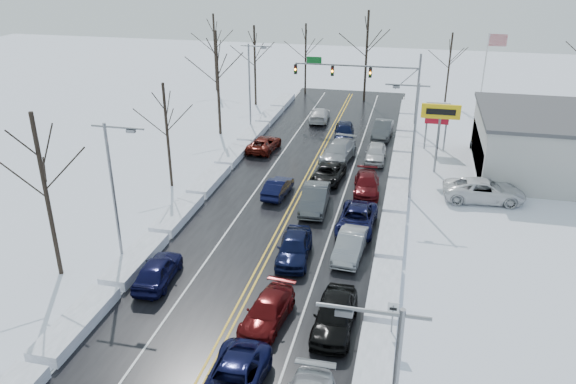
% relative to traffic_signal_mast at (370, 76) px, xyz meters
% --- Properties ---
extents(ground, '(160.00, 160.00, 0.00)m').
position_rel_traffic_signal_mast_xyz_m(ground, '(-3.45, -27.99, -5.48)').
color(ground, silver).
rests_on(ground, ground).
extents(road_surface, '(14.00, 84.00, 0.01)m').
position_rel_traffic_signal_mast_xyz_m(road_surface, '(-3.45, -25.99, -5.47)').
color(road_surface, black).
rests_on(road_surface, ground).
extents(snow_bank_left, '(1.71, 72.00, 0.65)m').
position_rel_traffic_signal_mast_xyz_m(snow_bank_left, '(-11.05, -25.99, -5.48)').
color(snow_bank_left, white).
rests_on(snow_bank_left, ground).
extents(snow_bank_right, '(1.71, 72.00, 0.65)m').
position_rel_traffic_signal_mast_xyz_m(snow_bank_right, '(4.15, -25.99, -5.48)').
color(snow_bank_right, white).
rests_on(snow_bank_right, ground).
extents(traffic_signal_mast, '(13.28, 0.39, 8.00)m').
position_rel_traffic_signal_mast_xyz_m(traffic_signal_mast, '(0.00, 0.00, 0.00)').
color(traffic_signal_mast, slate).
rests_on(traffic_signal_mast, ground).
extents(tires_plus_sign, '(3.20, 0.34, 6.00)m').
position_rel_traffic_signal_mast_xyz_m(tires_plus_sign, '(7.05, -12.00, -0.49)').
color(tires_plus_sign, slate).
rests_on(tires_plus_sign, ground).
extents(used_vehicles_sign, '(2.20, 0.22, 4.65)m').
position_rel_traffic_signal_mast_xyz_m(used_vehicles_sign, '(7.05, -5.99, -2.16)').
color(used_vehicles_sign, slate).
rests_on(used_vehicles_sign, ground).
extents(speed_limit_sign, '(0.55, 0.09, 2.35)m').
position_rel_traffic_signal_mast_xyz_m(speed_limit_sign, '(4.75, -35.99, -3.84)').
color(speed_limit_sign, slate).
rests_on(speed_limit_sign, ground).
extents(flagpole, '(1.87, 1.20, 10.00)m').
position_rel_traffic_signal_mast_xyz_m(flagpole, '(11.72, 2.01, 0.45)').
color(flagpole, silver).
rests_on(flagpole, ground).
extents(streetlight_ne, '(3.20, 0.25, 9.00)m').
position_rel_traffic_signal_mast_xyz_m(streetlight_ne, '(4.85, -17.99, -0.17)').
color(streetlight_ne, slate).
rests_on(streetlight_ne, ground).
extents(streetlight_sw, '(3.20, 0.25, 9.00)m').
position_rel_traffic_signal_mast_xyz_m(streetlight_sw, '(-11.74, -31.99, -0.17)').
color(streetlight_sw, slate).
rests_on(streetlight_sw, ground).
extents(streetlight_nw, '(3.20, 0.25, 9.00)m').
position_rel_traffic_signal_mast_xyz_m(streetlight_nw, '(-11.74, -3.99, -0.17)').
color(streetlight_nw, slate).
rests_on(streetlight_nw, ground).
extents(tree_left_b, '(4.00, 4.00, 10.00)m').
position_rel_traffic_signal_mast_xyz_m(tree_left_b, '(-14.95, -33.99, 1.51)').
color(tree_left_b, '#2D231C').
rests_on(tree_left_b, ground).
extents(tree_left_c, '(3.40, 3.40, 8.50)m').
position_rel_traffic_signal_mast_xyz_m(tree_left_c, '(-13.95, -19.99, 0.46)').
color(tree_left_c, '#2D231C').
rests_on(tree_left_c, ground).
extents(tree_left_d, '(4.20, 4.20, 10.50)m').
position_rel_traffic_signal_mast_xyz_m(tree_left_d, '(-14.65, -5.99, 1.86)').
color(tree_left_d, '#2D231C').
rests_on(tree_left_d, ground).
extents(tree_left_e, '(3.80, 3.80, 9.50)m').
position_rel_traffic_signal_mast_xyz_m(tree_left_e, '(-14.25, 6.01, 1.16)').
color(tree_left_e, '#2D231C').
rests_on(tree_left_e, ground).
extents(tree_far_a, '(4.00, 4.00, 10.00)m').
position_rel_traffic_signal_mast_xyz_m(tree_far_a, '(-21.45, 12.01, 1.51)').
color(tree_far_a, '#2D231C').
rests_on(tree_far_a, ground).
extents(tree_far_b, '(3.60, 3.60, 9.00)m').
position_rel_traffic_signal_mast_xyz_m(tree_far_b, '(-9.45, 13.01, 0.81)').
color(tree_far_b, '#2D231C').
rests_on(tree_far_b, ground).
extents(tree_far_c, '(4.40, 4.40, 11.00)m').
position_rel_traffic_signal_mast_xyz_m(tree_far_c, '(-1.45, 11.01, 2.21)').
color(tree_far_c, '#2D231C').
rests_on(tree_far_c, ground).
extents(tree_far_d, '(3.40, 3.40, 8.50)m').
position_rel_traffic_signal_mast_xyz_m(tree_far_d, '(8.55, 12.51, 0.46)').
color(tree_far_d, '#2D231C').
rests_on(tree_far_d, ground).
extents(queued_car_3, '(2.42, 4.91, 1.37)m').
position_rel_traffic_signal_mast_xyz_m(queued_car_3, '(-1.61, -35.83, -5.48)').
color(queued_car_3, '#4C0A0B').
rests_on(queued_car_3, ground).
extents(queued_car_4, '(2.33, 5.02, 1.66)m').
position_rel_traffic_signal_mast_xyz_m(queued_car_4, '(-1.65, -29.17, -5.48)').
color(queued_car_4, black).
rests_on(queued_car_4, ground).
extents(queued_car_5, '(2.08, 5.31, 1.72)m').
position_rel_traffic_signal_mast_xyz_m(queued_car_5, '(-1.73, -21.71, -5.48)').
color(queued_car_5, '#3F4245').
rests_on(queued_car_5, ground).
extents(queued_car_6, '(2.61, 5.09, 1.37)m').
position_rel_traffic_signal_mast_xyz_m(queued_car_6, '(-1.62, -16.15, -5.48)').
color(queued_car_6, black).
rests_on(queued_car_6, ground).
extents(queued_car_7, '(3.15, 6.20, 1.72)m').
position_rel_traffic_signal_mast_xyz_m(queued_car_7, '(-1.52, -11.13, -5.48)').
color(queued_car_7, '#919498').
rests_on(queued_car_7, ground).
extents(queued_car_8, '(2.49, 5.05, 1.65)m').
position_rel_traffic_signal_mast_xyz_m(queued_car_8, '(-1.82, -4.86, -5.48)').
color(queued_car_8, black).
rests_on(queued_car_8, ground).
extents(queued_car_12, '(2.05, 4.99, 1.69)m').
position_rel_traffic_signal_mast_xyz_m(queued_car_12, '(1.87, -35.57, -5.48)').
color(queued_car_12, black).
rests_on(queued_car_12, ground).
extents(queued_car_13, '(1.90, 4.70, 1.52)m').
position_rel_traffic_signal_mast_xyz_m(queued_car_13, '(1.71, -28.02, -5.48)').
color(queued_car_13, gray).
rests_on(queued_car_13, ground).
extents(queued_car_14, '(2.61, 5.42, 1.49)m').
position_rel_traffic_signal_mast_xyz_m(queued_car_14, '(1.69, -24.23, -5.48)').
color(queued_car_14, black).
rests_on(queued_car_14, ground).
extents(queued_car_15, '(2.39, 5.04, 1.42)m').
position_rel_traffic_signal_mast_xyz_m(queued_car_15, '(1.73, -17.80, -5.48)').
color(queued_car_15, '#4D0A0E').
rests_on(queued_car_15, ground).
extents(queued_car_16, '(1.83, 4.47, 1.52)m').
position_rel_traffic_signal_mast_xyz_m(queued_car_16, '(1.81, -10.45, -5.48)').
color(queued_car_16, silver).
rests_on(queued_car_16, ground).
extents(queued_car_17, '(2.01, 5.08, 1.64)m').
position_rel_traffic_signal_mast_xyz_m(queued_car_17, '(1.92, -3.27, -5.48)').
color(queued_car_17, '#434648').
rests_on(queued_car_17, ground).
extents(oncoming_car_0, '(1.77, 4.31, 1.39)m').
position_rel_traffic_signal_mast_xyz_m(oncoming_car_0, '(-5.00, -19.92, -5.48)').
color(oncoming_car_0, black).
rests_on(oncoming_car_0, ground).
extents(oncoming_car_1, '(2.70, 5.09, 1.36)m').
position_rel_traffic_signal_mast_xyz_m(oncoming_car_1, '(-8.81, -9.98, -5.48)').
color(oncoming_car_1, '#50100A').
rests_on(oncoming_car_1, ground).
extents(oncoming_car_2, '(2.38, 5.16, 1.46)m').
position_rel_traffic_signal_mast_xyz_m(oncoming_car_2, '(-5.38, 0.90, -5.48)').
color(oncoming_car_2, silver).
rests_on(oncoming_car_2, ground).
extents(oncoming_car_3, '(2.17, 4.68, 1.55)m').
position_rel_traffic_signal_mast_xyz_m(oncoming_car_3, '(-8.83, -33.52, -5.48)').
color(oncoming_car_3, black).
rests_on(oncoming_car_3, ground).
extents(parked_car_0, '(6.34, 3.31, 1.71)m').
position_rel_traffic_signal_mast_xyz_m(parked_car_0, '(10.66, -17.33, -5.48)').
color(parked_car_0, white).
rests_on(parked_car_0, ground).
extents(parked_car_1, '(2.72, 6.04, 1.72)m').
position_rel_traffic_signal_mast_xyz_m(parked_car_1, '(13.63, -11.95, -5.48)').
color(parked_car_1, '#46484B').
rests_on(parked_car_1, ground).
extents(parked_car_2, '(2.20, 5.12, 1.72)m').
position_rel_traffic_signal_mast_xyz_m(parked_car_2, '(11.51, -6.67, -5.48)').
color(parked_car_2, black).
rests_on(parked_car_2, ground).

